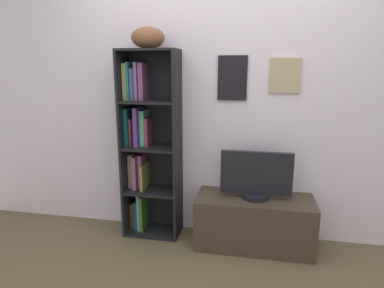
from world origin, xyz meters
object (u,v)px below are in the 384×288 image
object	(u,v)px
tv_stand	(254,222)
bookshelf	(146,145)
football	(148,38)
television	(256,176)

from	to	relation	value
tv_stand	bookshelf	bearing A→B (deg)	174.24
football	bookshelf	bearing A→B (deg)	149.61
bookshelf	football	world-z (taller)	football
bookshelf	television	xyz separation A→B (m)	(0.99, -0.10, -0.20)
football	tv_stand	distance (m)	1.79
football	television	xyz separation A→B (m)	(0.92, -0.06, -1.12)
tv_stand	television	world-z (taller)	television
bookshelf	football	xyz separation A→B (m)	(0.06, -0.04, 0.92)
bookshelf	television	size ratio (longest dim) A/B	2.83
football	tv_stand	xyz separation A→B (m)	(0.92, -0.06, -1.54)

